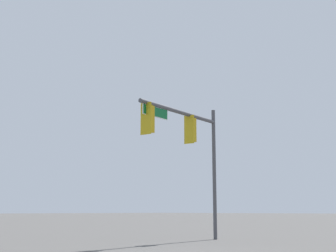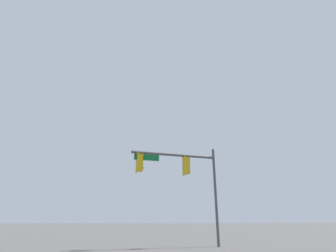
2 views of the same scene
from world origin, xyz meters
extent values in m
cylinder|color=#47474C|center=(-7.25, -5.93, 3.12)|extent=(0.18, 0.18, 6.24)
cylinder|color=#47474C|center=(-4.41, -5.55, 5.64)|extent=(5.71, 0.95, 0.18)
cube|color=gold|center=(-5.07, -5.64, 4.97)|extent=(0.10, 0.52, 1.30)
cube|color=#B79314|center=(-5.26, -5.66, 4.97)|extent=(0.40, 0.37, 1.10)
cylinder|color=#B79314|center=(-5.26, -5.66, 5.58)|extent=(0.04, 0.04, 0.12)
cylinder|color=#340503|center=(-5.46, -5.69, 5.30)|extent=(0.06, 0.22, 0.22)
cylinder|color=yellow|center=(-5.46, -5.69, 4.97)|extent=(0.06, 0.22, 0.22)
cylinder|color=black|center=(-5.46, -5.69, 4.64)|extent=(0.06, 0.22, 0.22)
cube|color=gold|center=(-1.94, -5.21, 4.97)|extent=(0.10, 0.52, 1.30)
cube|color=#B79314|center=(-2.13, -5.24, 4.97)|extent=(0.40, 0.37, 1.10)
cylinder|color=#B79314|center=(-2.13, -5.24, 5.58)|extent=(0.04, 0.04, 0.12)
cylinder|color=#340503|center=(-2.33, -5.27, 5.30)|extent=(0.06, 0.22, 0.22)
cylinder|color=yellow|center=(-2.33, -5.27, 4.97)|extent=(0.06, 0.22, 0.22)
cylinder|color=black|center=(-2.33, -5.27, 4.64)|extent=(0.06, 0.22, 0.22)
cube|color=#0F602D|center=(-2.56, -5.30, 5.35)|extent=(1.61, 0.26, 0.39)
cube|color=white|center=(-2.56, -5.30, 5.35)|extent=(1.67, 0.25, 0.45)
camera|label=1|loc=(10.75, 8.02, 1.35)|focal=50.00mm
camera|label=2|loc=(-1.27, 11.16, 1.50)|focal=28.00mm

